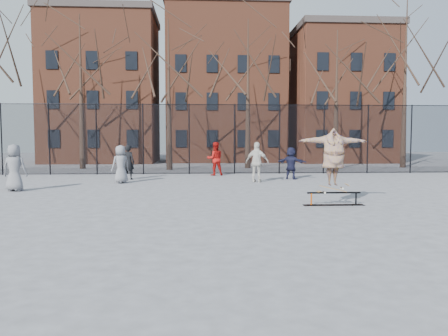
{
  "coord_description": "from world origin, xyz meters",
  "views": [
    {
      "loc": [
        -0.88,
        -11.96,
        2.09
      ],
      "look_at": [
        -0.09,
        1.5,
        1.15
      ],
      "focal_mm": 35.0,
      "sensor_mm": 36.0,
      "label": 1
    }
  ],
  "objects": [
    {
      "name": "bystander_extra",
      "position": [
        -4.42,
        8.15,
        0.87
      ],
      "size": [
        1.01,
        0.94,
        1.74
      ],
      "primitive_type": "imported",
      "rotation": [
        0.0,
        0.0,
        3.76
      ],
      "color": "slate",
      "rests_on": "ground"
    },
    {
      "name": "tree_row",
      "position": [
        -0.25,
        17.15,
        7.36
      ],
      "size": [
        33.66,
        7.46,
        10.67
      ],
      "color": "black",
      "rests_on": "ground"
    },
    {
      "name": "bystander_red",
      "position": [
        0.04,
        12.0,
        0.92
      ],
      "size": [
        0.99,
        0.82,
        1.84
      ],
      "primitive_type": "imported",
      "rotation": [
        0.0,
        0.0,
        3.29
      ],
      "color": "#A6110E",
      "rests_on": "ground"
    },
    {
      "name": "bystander_navy",
      "position": [
        3.77,
        9.63,
        0.81
      ],
      "size": [
        1.52,
        1.21,
        1.62
      ],
      "primitive_type": "imported",
      "rotation": [
        0.0,
        0.0,
        2.57
      ],
      "color": "#1A1C35",
      "rests_on": "ground"
    },
    {
      "name": "bystander_black",
      "position": [
        -4.35,
        9.97,
        0.86
      ],
      "size": [
        0.74,
        0.63,
        1.72
      ],
      "primitive_type": "imported",
      "rotation": [
        0.0,
        0.0,
        2.73
      ],
      "color": "black",
      "rests_on": "ground"
    },
    {
      "name": "bystander_grey",
      "position": [
        -8.01,
        5.37,
        0.92
      ],
      "size": [
        0.92,
        0.62,
        1.83
      ],
      "primitive_type": "imported",
      "rotation": [
        0.0,
        0.0,
        3.1
      ],
      "color": "slate",
      "rests_on": "ground"
    },
    {
      "name": "skateboard",
      "position": [
        3.26,
        1.18,
        0.47
      ],
      "size": [
        0.88,
        0.21,
        0.1
      ],
      "primitive_type": null,
      "color": "#95603B",
      "rests_on": "skate_rail"
    },
    {
      "name": "fence",
      "position": [
        -0.01,
        13.0,
        2.05
      ],
      "size": [
        34.03,
        0.07,
        4.0
      ],
      "color": "black",
      "rests_on": "ground"
    },
    {
      "name": "rowhouses",
      "position": [
        0.72,
        26.0,
        6.06
      ],
      "size": [
        29.0,
        7.0,
        13.0
      ],
      "color": "brown",
      "rests_on": "ground"
    },
    {
      "name": "ground",
      "position": [
        0.0,
        0.0,
        0.0
      ],
      "size": [
        100.0,
        100.0,
        0.0
      ],
      "primitive_type": "plane",
      "color": "slate"
    },
    {
      "name": "skater",
      "position": [
        3.26,
        1.18,
        1.4
      ],
      "size": [
        2.17,
        0.62,
        1.76
      ],
      "primitive_type": "imported",
      "rotation": [
        0.0,
        0.0,
        0.01
      ],
      "color": "purple",
      "rests_on": "skateboard"
    },
    {
      "name": "skate_rail",
      "position": [
        3.29,
        1.18,
        0.16
      ],
      "size": [
        1.89,
        0.29,
        0.42
      ],
      "color": "black",
      "rests_on": "ground"
    },
    {
      "name": "bystander_white",
      "position": [
        1.86,
        8.23,
        0.94
      ],
      "size": [
        1.19,
        0.85,
        1.88
      ],
      "primitive_type": "imported",
      "rotation": [
        0.0,
        0.0,
        2.74
      ],
      "color": "beige",
      "rests_on": "ground"
    }
  ]
}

